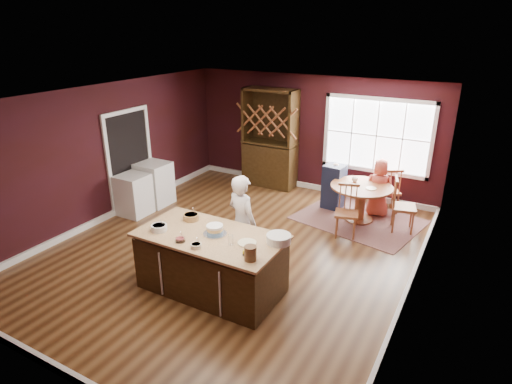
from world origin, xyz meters
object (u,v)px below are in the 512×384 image
Objects in this scene: high_chair at (334,186)px; dryer at (154,184)px; seated_woman at (379,188)px; kitchen_island at (211,263)px; toddler at (332,172)px; chair_north at (389,189)px; layer_cake at (215,230)px; hutch at (270,139)px; baker at (242,222)px; washer at (134,195)px; dining_table at (361,196)px; chair_east at (404,205)px; chair_south at (347,211)px.

high_chair is 1.07× the size of dryer.
kitchen_island is at bearing 59.09° from seated_woman.
toddler is at bearing -168.33° from high_chair.
toddler is at bearing 26.21° from dryer.
layer_cake is at bearing 37.76° from chair_north.
hutch is (-2.95, 0.23, 0.68)m from chair_north.
baker is 6.16× the size of toddler.
hutch reaches higher than toddler.
washer is (-3.53, -2.36, -0.07)m from high_chair.
kitchen_island is 8.27× the size of toddler.
dryer is at bearing -148.25° from high_chair.
baker is (-1.17, -2.70, 0.27)m from dining_table.
layer_cake is at bearing -96.54° from toddler.
kitchen_island reaches higher than dining_table.
baker reaches higher than seated_woman.
chair_east reaches higher than dryer.
high_chair is 1.17× the size of washer.
baker is 1.59× the size of chair_south.
seated_woman reaches higher than chair_east.
chair_north is 1.24m from toddler.
kitchen_island is 1.34× the size of baker.
kitchen_island is at bearing -73.37° from hutch.
chair_north is (1.58, 4.14, -0.48)m from layer_cake.
hutch is (-2.53, 1.75, 0.68)m from chair_south.
washer is at bearing -179.51° from chair_south.
dryer is (-3.53, -1.72, -0.03)m from high_chair.
high_chair is at bearing 60.39° from chair_east.
layer_cake is at bearing 59.48° from seated_woman.
seated_woman reaches higher than kitchen_island.
layer_cake is 0.34× the size of high_chair.
toddler is 0.28× the size of dryer.
baker reaches higher than washer.
kitchen_island is 1.99× the size of chair_east.
high_chair is (-0.69, 0.36, -0.03)m from dining_table.
dryer reaches higher than toddler.
hutch is 2.93m from dryer.
hutch is at bearing 159.83° from dining_table.
toddler is (-1.14, -0.36, 0.30)m from chair_north.
layer_cake is at bearing -25.21° from washer.
high_chair is at bearing -17.39° from hutch.
layer_cake is 4.59m from hutch.
seated_woman is (1.48, 3.92, 0.17)m from kitchen_island.
toddler reaches higher than kitchen_island.
baker is at bearing -69.09° from hutch.
toddler is at bearing -5.51° from seated_woman.
washer is (-3.06, 0.70, -0.37)m from baker.
dryer is at bearing 144.62° from kitchen_island.
chair_south is 3.15m from hutch.
dining_table is 0.50m from seated_woman.
dining_table is at bearing 71.33° from chair_east.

